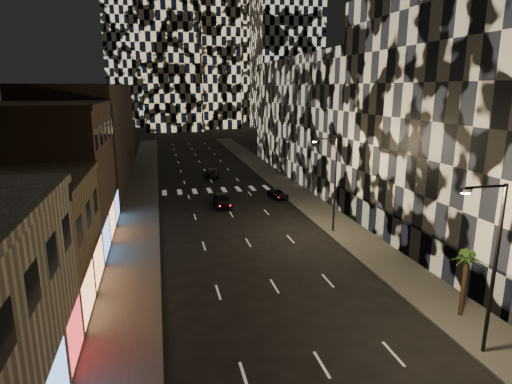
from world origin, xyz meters
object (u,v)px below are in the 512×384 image
car_dark_midlane (222,200)px  palm_tree (466,262)px  car_dark_oncoming (212,173)px  car_dark_rightlane (278,194)px  streetlight_near (492,259)px  streetlight_far (333,178)px

car_dark_midlane → palm_tree: size_ratio=1.11×
car_dark_oncoming → palm_tree: size_ratio=1.15×
car_dark_oncoming → car_dark_rightlane: 16.41m
streetlight_near → car_dark_rightlane: streetlight_near is taller
streetlight_far → car_dark_rightlane: size_ratio=2.36×
car_dark_rightlane → palm_tree: 30.65m
car_dark_midlane → car_dark_oncoming: (1.00, 17.38, -0.09)m
streetlight_far → palm_tree: size_ratio=2.16×
car_dark_rightlane → palm_tree: palm_tree is taller
car_dark_midlane → palm_tree: palm_tree is taller
streetlight_far → palm_tree: streetlight_far is taller
car_dark_rightlane → streetlight_near: bearing=-93.9°
streetlight_far → car_dark_oncoming: size_ratio=1.88×
car_dark_oncoming → palm_tree: palm_tree is taller
car_dark_oncoming → car_dark_rightlane: bearing=115.7°
car_dark_oncoming → palm_tree: (9.43, -45.41, 2.89)m
car_dark_oncoming → car_dark_rightlane: size_ratio=1.25×
palm_tree → car_dark_rightlane: bearing=95.5°
streetlight_near → car_dark_midlane: 33.07m
car_dark_oncoming → car_dark_rightlane: car_dark_oncoming is taller
palm_tree → car_dark_midlane: bearing=110.4°
palm_tree → car_dark_oncoming: bearing=101.7°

